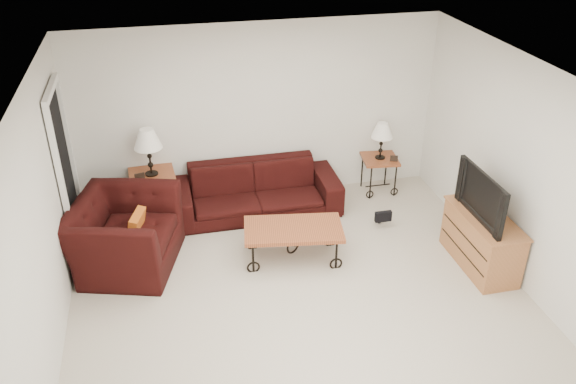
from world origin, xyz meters
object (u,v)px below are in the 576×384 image
object	(u,v)px
side_table_left	(154,195)
lamp_left	(149,152)
television	(488,195)
lamp_right	(381,141)
armchair	(124,234)
backpack	(380,209)
sofa	(255,190)
coffee_table	(293,243)
tv_stand	(481,241)
side_table_right	(379,175)

from	to	relation	value
side_table_left	lamp_left	bearing A→B (deg)	0.00
television	lamp_right	bearing A→B (deg)	-165.62
armchair	backpack	size ratio (longest dim) A/B	2.92
sofa	armchair	distance (m)	1.93
side_table_left	coffee_table	bearing A→B (deg)	-40.86
tv_stand	lamp_right	bearing A→B (deg)	104.92
lamp_right	side_table_right	bearing A→B (deg)	0.00
lamp_right	coffee_table	bearing A→B (deg)	-139.25
lamp_right	backpack	xyz separation A→B (m)	(-0.30, -0.87, -0.59)
side_table_right	lamp_left	distance (m)	3.28
sofa	armchair	size ratio (longest dim) A/B	1.77
lamp_left	coffee_table	world-z (taller)	lamp_left
lamp_right	tv_stand	size ratio (longest dim) A/B	0.48
backpack	lamp_right	bearing A→B (deg)	85.17
lamp_left	backpack	size ratio (longest dim) A/B	1.46
side_table_right	tv_stand	bearing A→B (deg)	-75.08
side_table_left	armchair	distance (m)	1.12
coffee_table	armchair	xyz separation A→B (m)	(-1.97, 0.33, 0.20)
television	backpack	size ratio (longest dim) A/B	2.26
side_table_right	lamp_right	distance (m)	0.54
sofa	lamp_left	bearing A→B (deg)	172.41
tv_stand	backpack	distance (m)	1.41
tv_stand	backpack	bearing A→B (deg)	126.17
sofa	lamp_left	world-z (taller)	lamp_left
tv_stand	side_table_right	bearing A→B (deg)	104.92
coffee_table	side_table_right	bearing A→B (deg)	40.75
sofa	lamp_left	distance (m)	1.50
side_table_left	lamp_right	xyz separation A→B (m)	(3.20, 0.00, 0.49)
sofa	tv_stand	size ratio (longest dim) A/B	2.05
side_table_left	television	distance (m)	4.27
side_table_right	lamp_left	world-z (taller)	lamp_left
side_table_left	lamp_right	size ratio (longest dim) A/B	1.19
coffee_table	armchair	distance (m)	2.01
side_table_right	coffee_table	distance (m)	2.12
armchair	television	xyz separation A→B (m)	(4.08, -0.95, 0.54)
tv_stand	television	world-z (taller)	television
armchair	television	size ratio (longest dim) A/B	1.29
sofa	television	xyz separation A→B (m)	(2.37, -1.82, 0.62)
sofa	lamp_left	xyz separation A→B (m)	(-1.35, 0.18, 0.63)
side_table_right	backpack	world-z (taller)	side_table_right
side_table_left	lamp_right	bearing A→B (deg)	0.00
side_table_left	coffee_table	world-z (taller)	side_table_left
coffee_table	television	xyz separation A→B (m)	(2.12, -0.62, 0.73)
tv_stand	armchair	bearing A→B (deg)	166.94
lamp_right	television	distance (m)	2.07
coffee_table	backpack	size ratio (longest dim) A/B	2.66
lamp_left	side_table_right	bearing A→B (deg)	0.00
side_table_right	lamp_left	size ratio (longest dim) A/B	0.84
side_table_left	side_table_right	distance (m)	3.20
lamp_left	tv_stand	bearing A→B (deg)	-28.17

